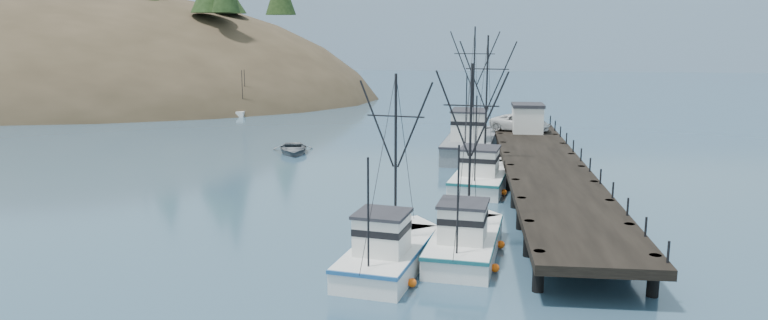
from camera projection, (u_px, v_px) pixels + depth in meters
ground at (318, 254)px, 37.34m from camera, size 400.00×400.00×0.00m
pier at (546, 169)px, 51.04m from camera, size 6.00×44.00×2.00m
headland at (1, 119)px, 123.16m from camera, size 134.80×78.00×51.00m
distant_ridge at (471, 66)px, 201.86m from camera, size 360.00×40.00×26.00m
distant_ridge_far at (315, 62)px, 222.04m from camera, size 180.00×25.00×18.00m
moored_sailboats at (168, 110)px, 97.31m from camera, size 23.89×16.53×6.35m
trawler_near at (466, 239)px, 37.28m from camera, size 4.50×10.46×10.65m
trawler_mid at (390, 251)px, 35.33m from camera, size 4.95×10.27×10.25m
trawler_far at (482, 175)px, 53.16m from camera, size 5.34×11.73×11.87m
work_vessel at (471, 142)px, 65.53m from camera, size 5.71×14.84×12.47m
pier_shed at (527, 118)px, 66.19m from camera, size 3.00×3.20×2.80m
pickup_truck at (520, 123)px, 67.28m from camera, size 6.36×4.32×1.62m
motorboat at (293, 153)px, 66.67m from camera, size 5.31×6.46×1.16m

